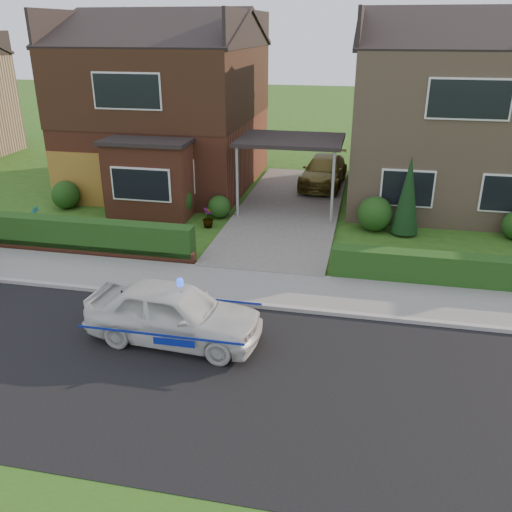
# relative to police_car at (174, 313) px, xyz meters

# --- Properties ---
(ground) EXTENTS (120.00, 120.00, 0.00)m
(ground) POSITION_rel_police_car_xyz_m (1.11, -1.20, -0.67)
(ground) COLOR #264E15
(ground) RESTS_ON ground
(road) EXTENTS (60.00, 6.00, 0.02)m
(road) POSITION_rel_police_car_xyz_m (1.11, -1.20, -0.67)
(road) COLOR black
(road) RESTS_ON ground
(kerb) EXTENTS (60.00, 0.16, 0.12)m
(kerb) POSITION_rel_police_car_xyz_m (1.11, 1.85, -0.61)
(kerb) COLOR #9E9993
(kerb) RESTS_ON ground
(sidewalk) EXTENTS (60.00, 2.00, 0.10)m
(sidewalk) POSITION_rel_police_car_xyz_m (1.11, 2.90, -0.62)
(sidewalk) COLOR slate
(sidewalk) RESTS_ON ground
(driveway) EXTENTS (3.80, 12.00, 0.12)m
(driveway) POSITION_rel_police_car_xyz_m (1.11, 9.80, -0.61)
(driveway) COLOR #666059
(driveway) RESTS_ON ground
(house_left) EXTENTS (7.50, 9.53, 7.25)m
(house_left) POSITION_rel_police_car_xyz_m (-4.67, 12.70, 3.14)
(house_left) COLOR brown
(house_left) RESTS_ON ground
(house_right) EXTENTS (7.50, 8.06, 7.25)m
(house_right) POSITION_rel_police_car_xyz_m (6.91, 12.79, 2.99)
(house_right) COLOR #987A5D
(house_right) RESTS_ON ground
(carport_link) EXTENTS (3.80, 3.00, 2.77)m
(carport_link) POSITION_rel_police_car_xyz_m (1.11, 9.75, 1.99)
(carport_link) COLOR black
(carport_link) RESTS_ON ground
(garage_door) EXTENTS (2.20, 0.10, 2.10)m
(garage_door) POSITION_rel_police_car_xyz_m (-7.14, 8.76, 0.38)
(garage_door) COLOR #90561F
(garage_door) RESTS_ON ground
(dwarf_wall) EXTENTS (7.70, 0.25, 0.36)m
(dwarf_wall) POSITION_rel_police_car_xyz_m (-4.69, 4.10, -0.49)
(dwarf_wall) COLOR brown
(dwarf_wall) RESTS_ON ground
(hedge_left) EXTENTS (7.50, 0.55, 0.90)m
(hedge_left) POSITION_rel_police_car_xyz_m (-4.69, 4.25, -0.67)
(hedge_left) COLOR black
(hedge_left) RESTS_ON ground
(hedge_right) EXTENTS (7.50, 0.55, 0.80)m
(hedge_right) POSITION_rel_police_car_xyz_m (6.91, 4.15, -0.67)
(hedge_right) COLOR black
(hedge_right) RESTS_ON ground
(shrub_left_far) EXTENTS (1.08, 1.08, 1.08)m
(shrub_left_far) POSITION_rel_police_car_xyz_m (-7.39, 8.30, -0.13)
(shrub_left_far) COLOR black
(shrub_left_far) RESTS_ON ground
(shrub_left_mid) EXTENTS (1.32, 1.32, 1.32)m
(shrub_left_mid) POSITION_rel_police_car_xyz_m (-2.89, 8.10, -0.01)
(shrub_left_mid) COLOR black
(shrub_left_mid) RESTS_ON ground
(shrub_left_near) EXTENTS (0.84, 0.84, 0.84)m
(shrub_left_near) POSITION_rel_police_car_xyz_m (-1.29, 8.40, -0.25)
(shrub_left_near) COLOR black
(shrub_left_near) RESTS_ON ground
(shrub_right_near) EXTENTS (1.20, 1.20, 1.20)m
(shrub_right_near) POSITION_rel_police_car_xyz_m (4.31, 8.20, -0.07)
(shrub_right_near) COLOR black
(shrub_right_near) RESTS_ON ground
(conifer_a) EXTENTS (0.90, 0.90, 2.60)m
(conifer_a) POSITION_rel_police_car_xyz_m (5.31, 8.00, 0.63)
(conifer_a) COLOR black
(conifer_a) RESTS_ON ground
(police_car) EXTENTS (3.62, 4.03, 1.50)m
(police_car) POSITION_rel_police_car_xyz_m (0.00, 0.00, 0.00)
(police_car) COLOR silver
(police_car) RESTS_ON ground
(driveway_car) EXTENTS (1.97, 4.32, 1.23)m
(driveway_car) POSITION_rel_police_car_xyz_m (2.08, 13.30, 0.06)
(driveway_car) COLOR brown
(driveway_car) RESTS_ON driveway
(potted_plant_a) EXTENTS (0.43, 0.36, 0.69)m
(potted_plant_a) POSITION_rel_police_car_xyz_m (-7.41, 6.29, -0.33)
(potted_plant_a) COLOR gray
(potted_plant_a) RESTS_ON ground
(potted_plant_b) EXTENTS (0.48, 0.45, 0.70)m
(potted_plant_b) POSITION_rel_police_car_xyz_m (-2.60, 4.81, -0.32)
(potted_plant_b) COLOR gray
(potted_plant_b) RESTS_ON ground
(potted_plant_c) EXTENTS (0.39, 0.39, 0.70)m
(potted_plant_c) POSITION_rel_police_car_xyz_m (-1.39, 7.29, -0.32)
(potted_plant_c) COLOR gray
(potted_plant_c) RESTS_ON ground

